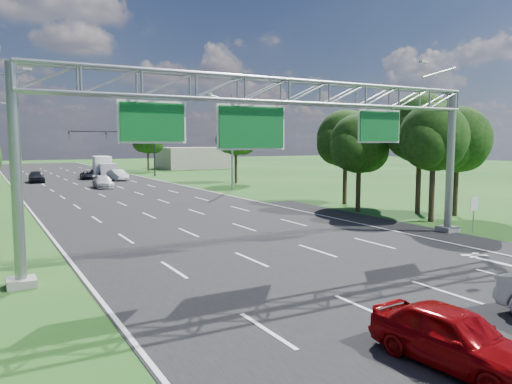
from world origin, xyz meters
TOP-DOWN VIEW (x-y plane):
  - ground at (0.00, 30.00)m, footprint 220.00×220.00m
  - road at (0.00, 30.00)m, footprint 18.00×180.00m
  - road_flare at (10.20, 14.00)m, footprint 3.00×30.00m
  - sign_gantry at (0.33, 12.00)m, footprint 23.50×1.00m
  - regulatory_sign at (12.40, 10.98)m, footprint 0.60×0.08m
  - traffic_signal at (7.48, 65.00)m, footprint 12.21×0.24m
  - streetlight_r_mid at (11.30, 40.00)m, footprint 2.97×0.22m
  - tree_cluster_right at (14.80, 19.19)m, footprint 9.91×14.60m
  - tree_verge_rd at (16.08, 48.04)m, footprint 5.76×4.80m
  - tree_verge_re at (14.08, 78.04)m, footprint 5.76×4.80m
  - building_right at (24.00, 82.00)m, footprint 12.00×9.00m
  - red_coupe at (-2.68, 0.01)m, footprint 2.05×4.30m
  - car_queue_a at (0.04, 49.54)m, footprint 2.11×4.69m
  - car_queue_b at (1.00, 63.31)m, footprint 2.00×3.99m
  - car_queue_c at (-5.71, 61.14)m, footprint 1.90×4.47m
  - car_queue_d at (4.09, 59.41)m, footprint 2.10×4.60m
  - box_truck at (3.88, 67.07)m, footprint 2.91×8.10m

SIDE VIEW (x-z plane):
  - ground at x=0.00m, z-range 0.00..0.00m
  - road at x=0.00m, z-range -0.01..0.01m
  - road_flare at x=10.20m, z-range -0.01..0.01m
  - car_queue_b at x=1.00m, z-range 0.00..1.08m
  - car_queue_a at x=0.04m, z-range 0.00..1.33m
  - red_coupe at x=-2.68m, z-range 0.00..1.42m
  - car_queue_d at x=4.09m, z-range 0.00..1.46m
  - car_queue_c at x=-5.71m, z-range 0.00..1.51m
  - box_truck at x=3.88m, z-range -0.06..2.93m
  - regulatory_sign at x=12.40m, z-range 0.46..2.56m
  - building_right at x=24.00m, z-range 0.00..4.00m
  - traffic_signal at x=7.48m, z-range 1.67..8.67m
  - tree_verge_re at x=14.08m, z-range 1.28..9.12m
  - tree_cluster_right at x=14.80m, z-range 0.97..9.65m
  - streetlight_r_mid at x=11.30m, z-range 0.50..10.66m
  - tree_verge_rd at x=16.08m, z-range 1.49..9.77m
  - sign_gantry at x=0.33m, z-range 2.11..11.67m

